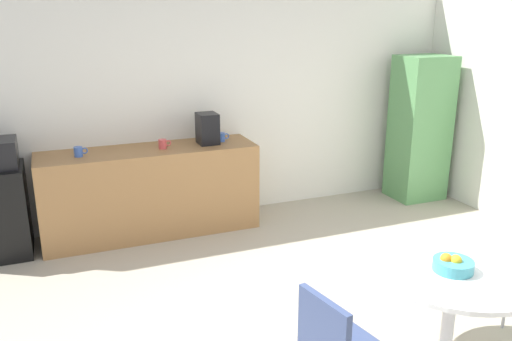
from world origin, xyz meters
TOP-DOWN VIEW (x-y plane):
  - wall_back at (0.00, 3.00)m, footprint 6.00×0.10m
  - counter_block at (-0.71, 2.65)m, footprint 2.17×0.60m
  - locker_cabinet at (2.55, 2.55)m, footprint 0.60×0.50m
  - round_table at (0.64, -0.23)m, footprint 1.08×1.08m
  - fruit_bowl at (0.57, -0.28)m, footprint 0.24×0.24m
  - mug_white at (-1.37, 2.61)m, footprint 0.13×0.08m
  - mug_green at (-0.56, 2.61)m, footprint 0.13×0.08m
  - mug_red at (0.08, 2.68)m, footprint 0.13×0.08m
  - coffee_maker at (-0.08, 2.65)m, footprint 0.20×0.24m

SIDE VIEW (x-z plane):
  - counter_block at x=-0.71m, z-range 0.00..0.90m
  - round_table at x=0.64m, z-range 0.23..0.96m
  - fruit_bowl at x=0.57m, z-range 0.72..0.82m
  - locker_cabinet at x=2.55m, z-range 0.00..1.73m
  - mug_white at x=-1.37m, z-range 0.90..1.00m
  - mug_green at x=-0.56m, z-range 0.90..1.00m
  - mug_red at x=0.08m, z-range 0.90..1.00m
  - coffee_maker at x=-0.08m, z-range 0.90..1.22m
  - wall_back at x=0.00m, z-range 0.00..2.60m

